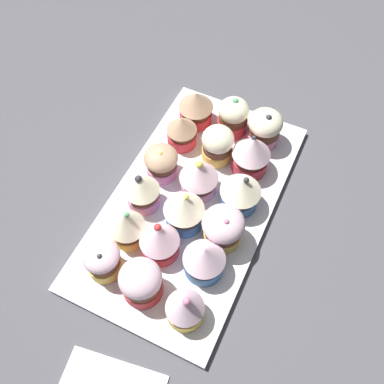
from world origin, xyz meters
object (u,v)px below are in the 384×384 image
object	(u,v)px
cupcake_1	(182,131)
cupcake_8	(199,177)
cupcake_0	(196,107)
cupcake_4	(127,226)
cupcake_12	(265,128)
baking_tray	(192,203)
cupcake_13	(251,154)
cupcake_2	(161,162)
cupcake_9	(184,210)
cupcake_5	(103,260)
cupcake_3	(142,191)
cupcake_16	(204,259)
cupcake_14	(240,192)
cupcake_15	(223,228)
cupcake_7	(220,145)
cupcake_10	(159,240)
cupcake_6	(231,116)
cupcake_17	(185,307)
cupcake_11	(140,281)

from	to	relation	value
cupcake_1	cupcake_8	distance (cm)	10.66
cupcake_0	cupcake_4	distance (cm)	26.67
cupcake_8	cupcake_12	size ratio (longest dim) A/B	1.05
baking_tray	cupcake_13	xyz separation A→B (cm)	(-10.48, 6.14, 4.81)
cupcake_2	cupcake_13	bearing A→B (deg)	119.18
cupcake_8	cupcake_9	world-z (taller)	cupcake_9
cupcake_2	cupcake_5	distance (cm)	19.54
cupcake_3	cupcake_16	world-z (taller)	cupcake_3
cupcake_4	cupcake_14	world-z (taller)	cupcake_4
cupcake_12	cupcake_15	xyz separation A→B (cm)	(21.43, 1.15, 0.16)
cupcake_12	cupcake_15	bearing A→B (deg)	3.08
baking_tray	cupcake_15	world-z (taller)	cupcake_15
cupcake_7	cupcake_8	xyz separation A→B (cm)	(7.68, -0.39, 0.26)
cupcake_4	cupcake_8	size ratio (longest dim) A/B	1.01
cupcake_1	cupcake_13	xyz separation A→B (cm)	(0.08, 13.19, 0.91)
cupcake_3	cupcake_4	world-z (taller)	cupcake_4
cupcake_13	cupcake_1	bearing A→B (deg)	-90.34
cupcake_10	cupcake_16	bearing A→B (deg)	91.04
cupcake_1	cupcake_14	distance (cm)	16.22
cupcake_1	cupcake_2	bearing A→B (deg)	-1.24
cupcake_6	cupcake_2	bearing A→B (deg)	-25.67
cupcake_7	cupcake_12	world-z (taller)	cupcake_12
cupcake_12	cupcake_17	distance (cm)	34.99
cupcake_8	cupcake_12	bearing A→B (deg)	157.84
cupcake_11	cupcake_15	size ratio (longest dim) A/B	0.96
cupcake_10	cupcake_16	size ratio (longest dim) A/B	1.06
cupcake_4	cupcake_10	xyz separation A→B (cm)	(-0.09, 5.54, -0.15)
cupcake_6	cupcake_8	distance (cm)	14.62
baking_tray	cupcake_1	bearing A→B (deg)	-146.29
cupcake_11	cupcake_7	bearing A→B (deg)	178.79
cupcake_10	cupcake_11	xyz separation A→B (cm)	(6.85, 0.52, -0.20)
cupcake_4	cupcake_11	size ratio (longest dim) A/B	1.10
baking_tray	cupcake_10	size ratio (longest dim) A/B	6.03
cupcake_11	cupcake_12	world-z (taller)	cupcake_12
cupcake_6	cupcake_12	xyz separation A→B (cm)	(-0.05, 6.42, -0.11)
cupcake_0	cupcake_9	distance (cm)	21.90
cupcake_1	cupcake_6	distance (cm)	9.47
cupcake_14	cupcake_9	bearing A→B (deg)	-43.31
cupcake_9	cupcake_13	size ratio (longest dim) A/B	0.95
cupcake_12	cupcake_13	bearing A→B (deg)	0.70
cupcake_11	cupcake_15	xyz separation A→B (cm)	(-12.90, 7.31, 0.16)
cupcake_5	cupcake_9	world-z (taller)	cupcake_9
baking_tray	cupcake_0	size ratio (longest dim) A/B	6.49
cupcake_1	cupcake_9	world-z (taller)	cupcake_9
cupcake_0	cupcake_4	size ratio (longest dim) A/B	0.91
cupcake_12	cupcake_13	distance (cm)	6.86
cupcake_5	cupcake_6	size ratio (longest dim) A/B	0.90
cupcake_4	cupcake_7	bearing A→B (deg)	162.15
cupcake_15	cupcake_17	world-z (taller)	cupcake_17
cupcake_2	cupcake_10	distance (cm)	14.77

